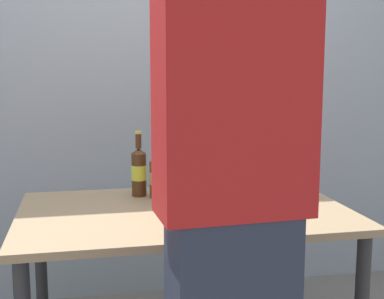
# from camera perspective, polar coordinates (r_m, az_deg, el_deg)

# --- Properties ---
(desk) EXTENTS (1.36, 0.86, 0.75)m
(desk) POSITION_cam_1_polar(r_m,az_deg,el_deg) (2.24, -0.83, -8.63)
(desk) COLOR #9E8460
(desk) RESTS_ON ground
(laptop) EXTENTS (0.39, 0.37, 0.21)m
(laptop) POSITION_cam_1_polar(r_m,az_deg,el_deg) (2.23, 2.32, -5.15)
(laptop) COLOR black
(laptop) RESTS_ON desk
(beer_bottle_brown) EXTENTS (0.07, 0.07, 0.30)m
(beer_bottle_brown) POSITION_cam_1_polar(r_m,az_deg,el_deg) (2.43, -5.76, -2.31)
(beer_bottle_brown) COLOR #472B14
(beer_bottle_brown) RESTS_ON desk
(beer_bottle_dark) EXTENTS (0.08, 0.08, 0.34)m
(beer_bottle_dark) POSITION_cam_1_polar(r_m,az_deg,el_deg) (2.36, -2.08, -2.19)
(beer_bottle_dark) COLOR #333333
(beer_bottle_dark) RESTS_ON desk
(beer_bottle_amber) EXTENTS (0.07, 0.07, 0.29)m
(beer_bottle_amber) POSITION_cam_1_polar(r_m,az_deg,el_deg) (2.39, -3.84, -2.81)
(beer_bottle_amber) COLOR brown
(beer_bottle_amber) RESTS_ON desk
(person_figure) EXTENTS (0.45, 0.29, 1.83)m
(person_figure) POSITION_cam_1_polar(r_m,az_deg,el_deg) (1.55, 4.41, -6.42)
(person_figure) COLOR #2D3347
(person_figure) RESTS_ON ground
(back_wall) EXTENTS (6.00, 0.10, 2.60)m
(back_wall) POSITION_cam_1_polar(r_m,az_deg,el_deg) (3.08, -4.26, 8.21)
(back_wall) COLOR #99A3AD
(back_wall) RESTS_ON ground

